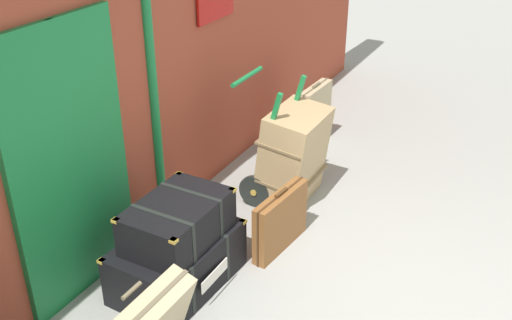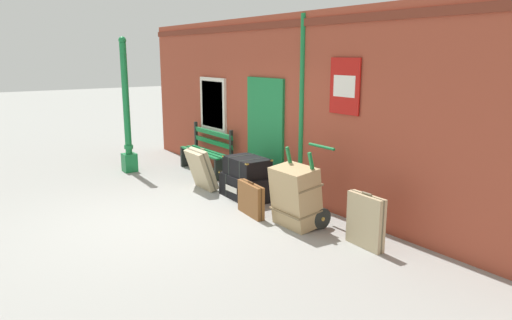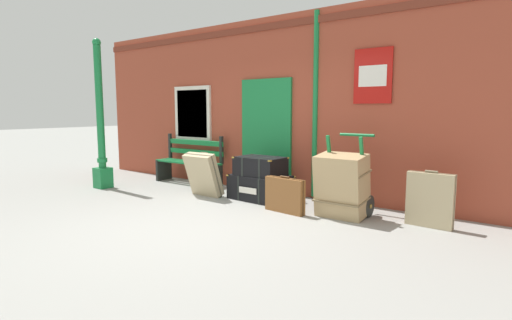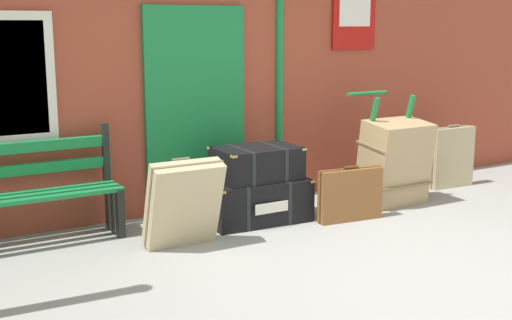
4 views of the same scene
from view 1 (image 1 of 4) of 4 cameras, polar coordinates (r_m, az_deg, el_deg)
brick_facade at (r=4.68m, az=-15.41°, el=8.38°), size 10.40×0.35×3.20m
steamer_trunk_base at (r=4.77m, az=-7.44°, el=-9.48°), size 1.05×0.71×0.43m
steamer_trunk_middle at (r=4.55m, az=-7.41°, el=-5.77°), size 0.82×0.57×0.33m
porters_trolley at (r=5.87m, az=1.89°, el=-0.80°), size 0.71×0.67×1.18m
large_brown_trunk at (r=5.71m, az=3.52°, el=0.50°), size 0.70×0.54×0.93m
suitcase_charcoal at (r=6.79m, az=5.56°, el=4.08°), size 0.60×0.15×0.76m
suitcase_caramel at (r=5.10m, az=2.32°, el=-5.78°), size 0.69×0.19×0.56m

